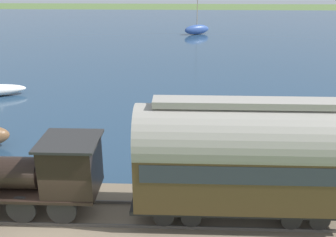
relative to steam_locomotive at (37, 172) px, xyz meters
name	(u,v)px	position (x,y,z in m)	size (l,w,h in m)	color
harbor_water	(151,39)	(42.67, -0.90, -2.28)	(80.00, 80.00, 0.01)	navy
rail_embankment	(66,218)	(0.00, -0.90, -2.07)	(4.75, 56.00, 0.54)	#756651
steam_locomotive	(37,172)	(0.00, 0.00, 0.00)	(2.18, 6.17, 3.24)	black
passenger_coach	(242,156)	(0.00, -7.71, 0.83)	(2.56, 8.15, 4.73)	black
sailboat_blue	(197,29)	(46.95, -7.47, -1.53)	(3.15, 4.19, 8.07)	#335199
rowboat_far_out	(205,138)	(7.84, -6.81, -2.01)	(2.04, 3.02, 0.54)	#B7B2A3
rowboat_off_pier	(280,137)	(8.45, -11.30, -2.11)	(1.16, 2.46, 0.33)	beige
rowboat_near_shore	(67,141)	(7.33, 1.10, -2.09)	(1.35, 2.78, 0.37)	silver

